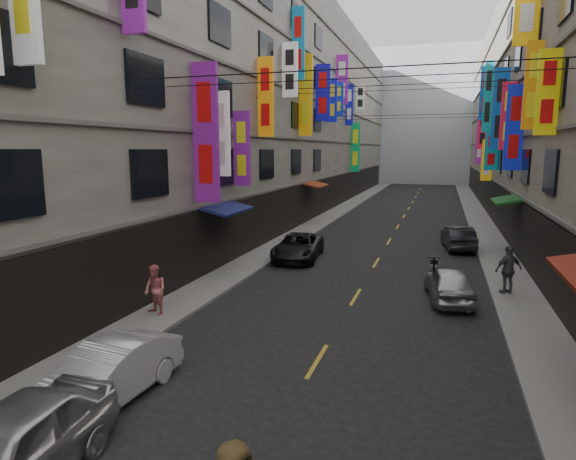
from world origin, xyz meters
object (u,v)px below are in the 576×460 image
Objects in this scene: car_left_near at (6,454)px; scooter_far_right at (434,269)px; pedestrian_lfar at (155,290)px; car_left_mid at (107,374)px; pedestrian_rfar at (508,270)px; car_left_far at (298,247)px; car_right_mid at (449,284)px; car_right_far at (458,238)px.

scooter_far_right is at bearing 63.67° from car_left_near.
pedestrian_lfar is (-2.49, 8.14, 0.22)m from car_left_near.
pedestrian_rfar reaches higher than car_left_mid.
car_left_far is (-0.42, 18.09, -0.09)m from car_left_near.
pedestrian_rfar is (9.57, -3.72, 0.42)m from car_left_far.
pedestrian_rfar is at bearing 50.74° from pedestrian_lfar.
scooter_far_right is 0.41× the size of car_left_near.
pedestrian_rfar is (9.58, 11.36, 0.41)m from car_left_mid.
pedestrian_lfar is at bearing 102.09° from car_left_near.
scooter_far_right is 12.05m from pedestrian_lfar.
car_right_mid is (7.43, 10.11, -0.01)m from car_left_mid.
car_left_far is 2.76× the size of pedestrian_lfar.
pedestrian_rfar is at bearing 52.62° from car_left_near.
car_left_far is at bearing 24.94° from car_right_far.
car_right_mid is 2.02× the size of pedestrian_rfar.
car_left_near is 14.88m from car_right_mid.
scooter_far_right is 17.49m from car_left_near.
car_left_mid is 15.08m from car_left_far.
car_left_near is at bearing -50.45° from pedestrian_lfar.
car_right_mid is (0.61, -3.15, 0.21)m from scooter_far_right.
car_right_mid is at bearing -39.38° from car_left_far.
car_right_mid is 10.72m from pedestrian_lfar.
car_left_near is at bearing 63.88° from car_right_far.
car_left_near reaches higher than car_right_far.
pedestrian_lfar is at bearing 115.75° from car_left_mid.
car_left_mid is 14.87m from pedestrian_rfar.
scooter_far_right is 14.91m from car_left_mid.
car_left_far is 1.16× the size of car_right_far.
scooter_far_right is at bearing -20.52° from car_left_far.
car_right_far is 18.19m from pedestrian_lfar.
scooter_far_right is at bearing 66.64° from car_left_mid.
scooter_far_right is at bearing 65.07° from pedestrian_lfar.
car_left_near is 1.08× the size of car_right_far.
car_right_far is at bearing 27.46° from car_left_far.
pedestrian_rfar is at bearing 91.94° from car_right_far.
pedestrian_lfar reaches higher than car_right_far.
car_right_far is (1.19, 7.02, 0.23)m from scooter_far_right.
car_right_mid is at bearing 57.53° from car_left_mid.
car_right_far reaches higher than car_left_far.
car_left_mid is at bearing 60.37° from car_right_far.
car_left_mid is 2.36× the size of pedestrian_lfar.
scooter_far_right is 0.38× the size of car_left_far.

